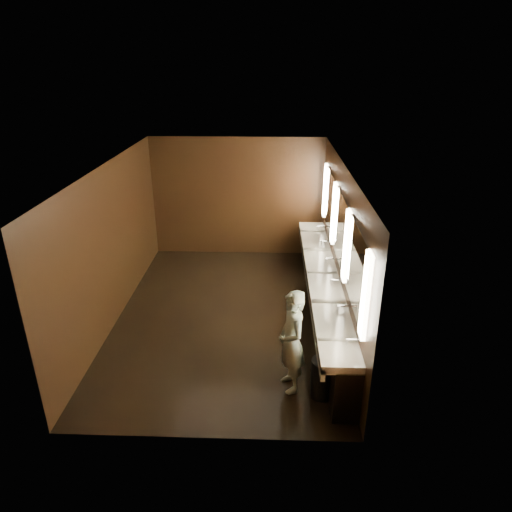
{
  "coord_description": "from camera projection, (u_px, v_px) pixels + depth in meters",
  "views": [
    {
      "loc": [
        0.81,
        -7.34,
        4.43
      ],
      "look_at": [
        0.54,
        0.0,
        1.22
      ],
      "focal_mm": 32.0,
      "sensor_mm": 36.0,
      "label": 1
    }
  ],
  "objects": [
    {
      "name": "sink_counter",
      "position": [
        325.0,
        293.0,
        8.27
      ],
      "size": [
        0.55,
        5.4,
        1.01
      ],
      "color": "black",
      "rests_on": "floor"
    },
    {
      "name": "wall_back",
      "position": [
        238.0,
        197.0,
        10.71
      ],
      "size": [
        4.0,
        0.02,
        2.8
      ],
      "primitive_type": "cube",
      "color": "black",
      "rests_on": "floor"
    },
    {
      "name": "wall_left",
      "position": [
        112.0,
        244.0,
        8.03
      ],
      "size": [
        0.02,
        6.0,
        2.8
      ],
      "primitive_type": "cube",
      "color": "black",
      "rests_on": "floor"
    },
    {
      "name": "person",
      "position": [
        292.0,
        342.0,
        6.37
      ],
      "size": [
        0.52,
        0.65,
        1.56
      ],
      "primitive_type": "imported",
      "rotation": [
        0.0,
        0.0,
        -1.28
      ],
      "color": "#9BD6E7",
      "rests_on": "floor"
    },
    {
      "name": "wall_front",
      "position": [
        199.0,
        346.0,
        5.22
      ],
      "size": [
        4.0,
        0.02,
        2.8
      ],
      "primitive_type": "cube",
      "color": "black",
      "rests_on": "floor"
    },
    {
      "name": "mirror_band",
      "position": [
        340.0,
        229.0,
        7.76
      ],
      "size": [
        0.06,
        5.03,
        1.15
      ],
      "color": "#FBEAC3",
      "rests_on": "wall_right"
    },
    {
      "name": "wall_right",
      "position": [
        340.0,
        248.0,
        7.9
      ],
      "size": [
        0.02,
        6.0,
        2.8
      ],
      "primitive_type": "cube",
      "color": "black",
      "rests_on": "floor"
    },
    {
      "name": "ceiling",
      "position": [
        223.0,
        166.0,
        7.4
      ],
      "size": [
        4.0,
        6.0,
        0.02
      ],
      "primitive_type": "cube",
      "color": "#2D2D2B",
      "rests_on": "wall_back"
    },
    {
      "name": "floor",
      "position": [
        227.0,
        315.0,
        8.53
      ],
      "size": [
        6.0,
        6.0,
        0.0
      ],
      "primitive_type": "plane",
      "color": "black",
      "rests_on": "ground"
    },
    {
      "name": "trash_bin",
      "position": [
        324.0,
        378.0,
        6.42
      ],
      "size": [
        0.48,
        0.48,
        0.58
      ],
      "primitive_type": "cylinder",
      "rotation": [
        0.0,
        0.0,
        -0.36
      ],
      "color": "black",
      "rests_on": "floor"
    }
  ]
}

